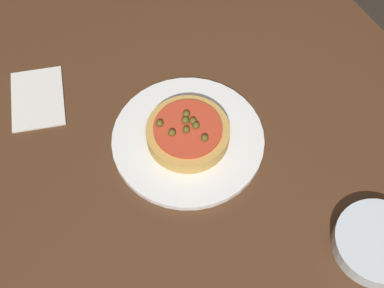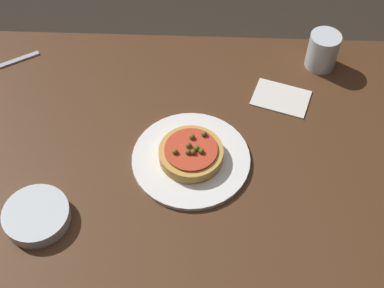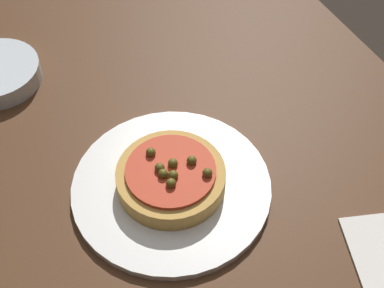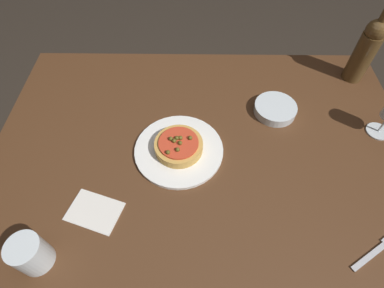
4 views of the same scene
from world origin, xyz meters
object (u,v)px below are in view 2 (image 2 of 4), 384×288
object	(u,v)px
dining_table	(159,188)
water_cup	(323,51)
side_bowl	(37,216)
fork	(5,65)
dinner_plate	(191,159)
pizza	(191,153)

from	to	relation	value
dining_table	water_cup	size ratio (longest dim) A/B	13.30
side_bowl	fork	xyz separation A→B (m)	(0.20, -0.49, -0.01)
side_bowl	fork	bearing A→B (deg)	-67.58
dinner_plate	fork	size ratio (longest dim) A/B	1.80
dining_table	pizza	distance (m)	0.14
dining_table	side_bowl	bearing A→B (deg)	30.33
dinner_plate	pizza	distance (m)	0.02
dining_table	water_cup	bearing A→B (deg)	-138.79
dinner_plate	water_cup	bearing A→B (deg)	-134.93
side_bowl	fork	size ratio (longest dim) A/B	0.93
pizza	fork	xyz separation A→B (m)	(0.54, -0.31, -0.03)
dinner_plate	fork	world-z (taller)	dinner_plate
pizza	side_bowl	xyz separation A→B (m)	(0.34, 0.18, -0.01)
pizza	fork	world-z (taller)	pizza
pizza	side_bowl	world-z (taller)	pizza
pizza	side_bowl	distance (m)	0.38
pizza	fork	bearing A→B (deg)	-29.98
water_cup	fork	size ratio (longest dim) A/B	0.65
dining_table	side_bowl	xyz separation A→B (m)	(0.26, 0.15, 0.10)
water_cup	fork	bearing A→B (deg)	2.45
dinner_plate	side_bowl	distance (m)	0.38
pizza	dining_table	bearing A→B (deg)	18.17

